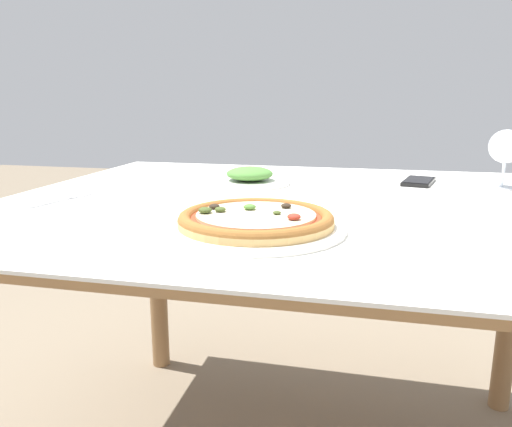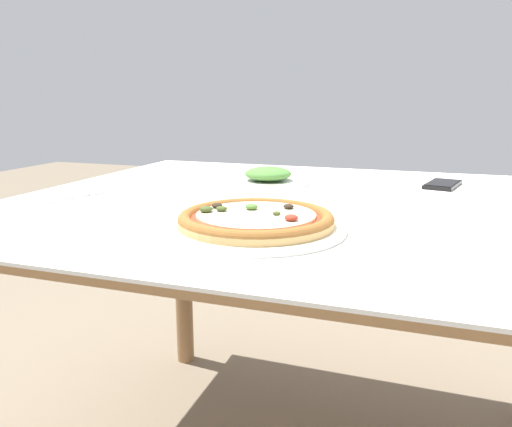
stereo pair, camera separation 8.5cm
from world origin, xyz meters
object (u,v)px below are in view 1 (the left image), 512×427
Objects in this scene: fork at (61,200)px; side_plate at (250,178)px; dining_table at (304,234)px; cell_phone at (419,181)px; pizza_plate at (256,221)px; wine_glass_far_left at (506,148)px.

side_plate is (0.35, 0.31, 0.02)m from fork.
dining_table is 6.40× the size of side_plate.
fork is at bearing -151.96° from cell_phone.
fork reaches higher than dining_table.
side_plate is at bearing 105.08° from pizza_plate.
dining_table is 4.38× the size of pizza_plate.
dining_table is 0.56m from wine_glass_far_left.
fork is at bearing 162.79° from pizza_plate.
fork is (-0.48, 0.15, -0.01)m from pizza_plate.
wine_glass_far_left is at bearing 21.68° from fork.
cell_phone is at bearing 28.04° from fork.
pizza_plate is 0.75m from wine_glass_far_left.
wine_glass_far_left is 0.64m from side_plate.
wine_glass_far_left is (0.98, 0.39, 0.10)m from fork.
cell_phone is 0.45m from side_plate.
cell_phone is at bearing 14.63° from side_plate.
side_plate is (-0.12, 0.45, 0.00)m from pizza_plate.
wine_glass_far_left is 0.22m from cell_phone.
cell_phone reaches higher than dining_table.
cell_phone is (0.26, 0.29, 0.08)m from dining_table.
cell_phone is (0.31, 0.57, -0.01)m from pizza_plate.
fork is 0.80× the size of side_plate.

